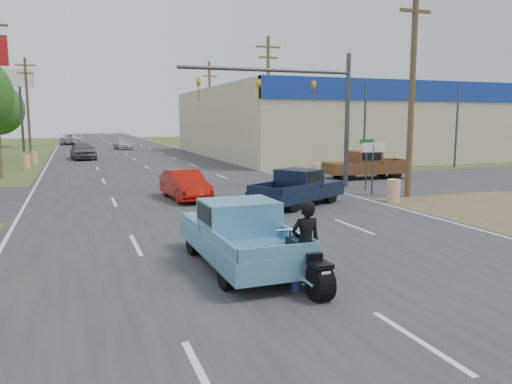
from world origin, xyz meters
name	(u,v)px	position (x,y,z in m)	size (l,w,h in m)	color
ground	(418,342)	(0.00, 0.00, 0.00)	(200.00, 200.00, 0.00)	#404E1F
main_road	(135,159)	(0.00, 40.00, 0.01)	(15.00, 180.00, 0.02)	#2D2D30
cross_road	(186,192)	(0.00, 18.00, 0.01)	(120.00, 10.00, 0.02)	#2D2D30
dirt_verge	(481,205)	(11.00, 10.00, 0.01)	(8.00, 18.00, 0.01)	brown
big_box_store	(426,122)	(32.00, 39.93, 3.31)	(50.00, 28.10, 6.60)	#B7A88C
utility_pole_1	(412,81)	(9.50, 13.00, 5.32)	(2.00, 0.28, 10.00)	#4C3823
utility_pole_2	(268,98)	(9.50, 31.00, 5.32)	(2.00, 0.28, 10.00)	#4C3823
utility_pole_3	(210,104)	(9.50, 49.00, 5.32)	(2.00, 0.28, 10.00)	#4C3823
utility_pole_6	(28,103)	(-9.50, 52.00, 5.32)	(2.00, 0.28, 10.00)	#4C3823
tree_3	(422,105)	(55.00, 70.00, 6.19)	(8.40, 8.40, 10.40)	#422D19
tree_5	(248,109)	(30.00, 95.00, 5.88)	(7.98, 7.98, 9.88)	#422D19
barrel_0	(394,191)	(8.00, 12.00, 0.50)	(0.56, 0.56, 1.00)	orange
barrel_1	(314,172)	(8.40, 20.50, 0.50)	(0.56, 0.56, 1.00)	orange
barrel_2	(26,162)	(-8.50, 34.00, 0.50)	(0.56, 0.56, 1.00)	orange
barrel_3	(35,158)	(-8.20, 38.00, 0.50)	(0.56, 0.56, 1.00)	orange
pole_sign_left_far	(20,87)	(-10.50, 56.00, 7.17)	(3.00, 0.35, 9.20)	#3F3F44
lane_sign	(373,156)	(8.20, 14.00, 1.90)	(1.20, 0.08, 2.52)	#3F3F44
street_name_sign	(366,159)	(8.80, 15.50, 1.61)	(0.80, 0.08, 2.61)	#3F3F44
signal_mast	(301,96)	(5.82, 17.00, 4.80)	(9.12, 0.40, 7.00)	#3F3F44
red_convertible	(185,185)	(-0.50, 15.77, 0.66)	(1.39, 4.00, 1.32)	#9D0F07
motorcycle	(307,267)	(-0.65, 2.85, 0.52)	(0.71, 2.32, 1.18)	black
rider	(306,248)	(-0.65, 2.92, 0.91)	(0.67, 0.44, 1.83)	black
blue_pickup	(239,233)	(-1.41, 5.13, 0.83)	(1.98, 4.98, 1.64)	black
navy_pickup	(299,187)	(3.68, 12.56, 0.78)	(4.91, 3.87, 1.54)	black
brown_pickup	(364,165)	(11.48, 19.94, 0.85)	(5.24, 2.39, 1.69)	black
distant_car_grey	(83,150)	(-4.38, 41.57, 0.84)	(1.99, 4.94, 1.68)	#56575B
distant_car_silver	(123,144)	(0.51, 56.44, 0.62)	(1.74, 4.27, 1.24)	#B7B8BC
distant_car_white	(71,139)	(-5.43, 71.22, 0.75)	(2.49, 5.41, 1.50)	silver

